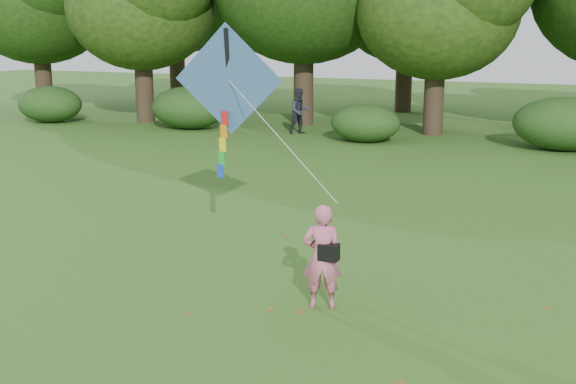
% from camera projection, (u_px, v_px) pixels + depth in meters
% --- Properties ---
extents(ground, '(100.00, 100.00, 0.00)m').
position_uv_depth(ground, '(301.00, 326.00, 10.52)').
color(ground, '#265114').
rests_on(ground, ground).
extents(man_kite_flyer, '(0.69, 0.56, 1.65)m').
position_uv_depth(man_kite_flyer, '(322.00, 257.00, 11.05)').
color(man_kite_flyer, '#CF617E').
rests_on(man_kite_flyer, ground).
extents(bystander_left, '(1.13, 1.12, 1.84)m').
position_uv_depth(bystander_left, '(300.00, 111.00, 29.27)').
color(bystander_left, '#252831').
rests_on(bystander_left, ground).
extents(crossbody_bag, '(0.43, 0.20, 0.68)m').
position_uv_depth(crossbody_bag, '(329.00, 251.00, 10.95)').
color(crossbody_bag, black).
rests_on(crossbody_bag, ground).
extents(flying_kite, '(3.97, 2.54, 2.94)m').
position_uv_depth(flying_kite, '(228.00, 83.00, 13.48)').
color(flying_kite, '#244F9E').
rests_on(flying_kite, ground).
extents(shrub_band, '(39.15, 3.22, 1.88)m').
position_uv_depth(shrub_band, '(455.00, 122.00, 26.49)').
color(shrub_band, '#264919').
rests_on(shrub_band, ground).
extents(fallen_leaves, '(11.27, 13.95, 0.01)m').
position_uv_depth(fallen_leaves, '(369.00, 275.00, 12.68)').
color(fallen_leaves, brown).
rests_on(fallen_leaves, ground).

